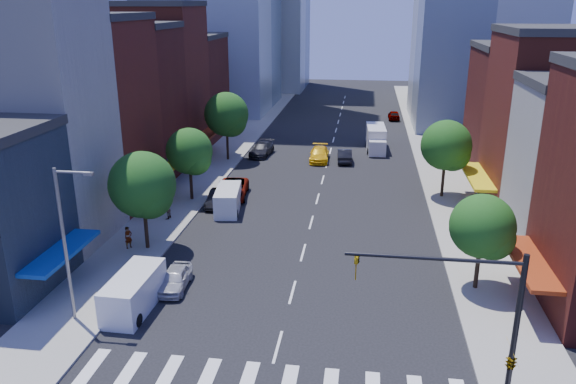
{
  "coord_description": "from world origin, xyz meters",
  "views": [
    {
      "loc": [
        4.08,
        -25.3,
        17.37
      ],
      "look_at": [
        -0.97,
        10.93,
        5.0
      ],
      "focal_mm": 35.0,
      "sensor_mm": 36.0,
      "label": 1
    }
  ],
  "objects_px": {
    "parked_car_rear": "(262,149)",
    "traffic_car_far": "(394,115)",
    "box_truck": "(376,139)",
    "pedestrian_near": "(128,237)",
    "parked_car_front": "(175,278)",
    "parked_car_third": "(233,189)",
    "pedestrian_far": "(167,210)",
    "taxi": "(319,154)",
    "traffic_car_oncoming": "(344,155)",
    "cargo_van_near": "(133,293)",
    "cargo_van_far": "(228,200)",
    "parked_car_second": "(218,198)"
  },
  "relations": [
    {
      "from": "cargo_van_far",
      "to": "cargo_van_near",
      "type": "bearing_deg",
      "value": -102.83
    },
    {
      "from": "parked_car_front",
      "to": "parked_car_second",
      "type": "height_order",
      "value": "parked_car_second"
    },
    {
      "from": "traffic_car_far",
      "to": "pedestrian_far",
      "type": "height_order",
      "value": "pedestrian_far"
    },
    {
      "from": "parked_car_third",
      "to": "cargo_van_far",
      "type": "xyz_separation_m",
      "value": [
        0.47,
        -3.8,
        0.24
      ]
    },
    {
      "from": "parked_car_rear",
      "to": "box_truck",
      "type": "bearing_deg",
      "value": 23.77
    },
    {
      "from": "taxi",
      "to": "pedestrian_far",
      "type": "distance_m",
      "value": 23.33
    },
    {
      "from": "taxi",
      "to": "box_truck",
      "type": "xyz_separation_m",
      "value": [
        6.5,
        5.86,
        0.61
      ]
    },
    {
      "from": "parked_car_front",
      "to": "pedestrian_far",
      "type": "bearing_deg",
      "value": 108.26
    },
    {
      "from": "parked_car_second",
      "to": "parked_car_rear",
      "type": "relative_size",
      "value": 0.82
    },
    {
      "from": "parked_car_front",
      "to": "traffic_car_far",
      "type": "xyz_separation_m",
      "value": [
        16.0,
        57.47,
        0.03
      ]
    },
    {
      "from": "taxi",
      "to": "traffic_car_oncoming",
      "type": "relative_size",
      "value": 1.15
    },
    {
      "from": "box_truck",
      "to": "pedestrian_near",
      "type": "relative_size",
      "value": 4.38
    },
    {
      "from": "traffic_car_far",
      "to": "parked_car_third",
      "type": "bearing_deg",
      "value": 66.64
    },
    {
      "from": "parked_car_third",
      "to": "parked_car_front",
      "type": "bearing_deg",
      "value": -94.74
    },
    {
      "from": "box_truck",
      "to": "taxi",
      "type": "bearing_deg",
      "value": -140.86
    },
    {
      "from": "traffic_car_far",
      "to": "cargo_van_near",
      "type": "bearing_deg",
      "value": 73.01
    },
    {
      "from": "parked_car_second",
      "to": "box_truck",
      "type": "height_order",
      "value": "box_truck"
    },
    {
      "from": "parked_car_third",
      "to": "traffic_car_oncoming",
      "type": "relative_size",
      "value": 1.25
    },
    {
      "from": "traffic_car_oncoming",
      "to": "traffic_car_far",
      "type": "bearing_deg",
      "value": -108.51
    },
    {
      "from": "parked_car_rear",
      "to": "taxi",
      "type": "xyz_separation_m",
      "value": [
        7.02,
        -1.44,
        0.01
      ]
    },
    {
      "from": "cargo_van_far",
      "to": "traffic_car_far",
      "type": "distance_m",
      "value": 46.23
    },
    {
      "from": "traffic_car_oncoming",
      "to": "pedestrian_near",
      "type": "distance_m",
      "value": 30.43
    },
    {
      "from": "parked_car_rear",
      "to": "cargo_van_far",
      "type": "relative_size",
      "value": 1.01
    },
    {
      "from": "parked_car_rear",
      "to": "pedestrian_near",
      "type": "height_order",
      "value": "pedestrian_near"
    },
    {
      "from": "parked_car_front",
      "to": "box_truck",
      "type": "bearing_deg",
      "value": 67.37
    },
    {
      "from": "box_truck",
      "to": "pedestrian_far",
      "type": "relative_size",
      "value": 4.66
    },
    {
      "from": "parked_car_second",
      "to": "traffic_car_far",
      "type": "xyz_separation_m",
      "value": [
        17.23,
        42.0,
        0.02
      ]
    },
    {
      "from": "cargo_van_near",
      "to": "taxi",
      "type": "relative_size",
      "value": 1.01
    },
    {
      "from": "box_truck",
      "to": "pedestrian_far",
      "type": "bearing_deg",
      "value": -126.45
    },
    {
      "from": "parked_car_second",
      "to": "traffic_car_far",
      "type": "bearing_deg",
      "value": 67.05
    },
    {
      "from": "parked_car_front",
      "to": "traffic_car_oncoming",
      "type": "xyz_separation_m",
      "value": [
        9.4,
        31.84,
        0.07
      ]
    },
    {
      "from": "parked_car_front",
      "to": "taxi",
      "type": "height_order",
      "value": "taxi"
    },
    {
      "from": "parked_car_second",
      "to": "parked_car_rear",
      "type": "height_order",
      "value": "parked_car_rear"
    },
    {
      "from": "parked_car_second",
      "to": "parked_car_front",
      "type": "bearing_deg",
      "value": -86.1
    },
    {
      "from": "parked_car_second",
      "to": "parked_car_third",
      "type": "xyz_separation_m",
      "value": [
        0.78,
        2.43,
        0.09
      ]
    },
    {
      "from": "parked_car_rear",
      "to": "cargo_van_far",
      "type": "bearing_deg",
      "value": -82.72
    },
    {
      "from": "traffic_car_far",
      "to": "traffic_car_oncoming",
      "type": "bearing_deg",
      "value": 74.77
    },
    {
      "from": "traffic_car_far",
      "to": "box_truck",
      "type": "xyz_separation_m",
      "value": [
        -3.0,
        -19.77,
        0.65
      ]
    },
    {
      "from": "parked_car_third",
      "to": "box_truck",
      "type": "height_order",
      "value": "box_truck"
    },
    {
      "from": "box_truck",
      "to": "traffic_car_oncoming",
      "type": "bearing_deg",
      "value": -124.48
    },
    {
      "from": "parked_car_third",
      "to": "parked_car_rear",
      "type": "height_order",
      "value": "parked_car_third"
    },
    {
      "from": "traffic_car_far",
      "to": "pedestrian_far",
      "type": "xyz_separation_m",
      "value": [
        -20.53,
        -46.19,
        0.22
      ]
    },
    {
      "from": "cargo_van_far",
      "to": "pedestrian_near",
      "type": "bearing_deg",
      "value": -128.57
    },
    {
      "from": "parked_car_rear",
      "to": "traffic_car_far",
      "type": "height_order",
      "value": "parked_car_rear"
    },
    {
      "from": "traffic_car_oncoming",
      "to": "traffic_car_far",
      "type": "distance_m",
      "value": 26.46
    },
    {
      "from": "parked_car_third",
      "to": "pedestrian_far",
      "type": "distance_m",
      "value": 7.77
    },
    {
      "from": "parked_car_front",
      "to": "taxi",
      "type": "relative_size",
      "value": 0.76
    },
    {
      "from": "box_truck",
      "to": "parked_car_front",
      "type": "bearing_deg",
      "value": -111.91
    },
    {
      "from": "taxi",
      "to": "pedestrian_far",
      "type": "bearing_deg",
      "value": -120.33
    },
    {
      "from": "parked_car_third",
      "to": "box_truck",
      "type": "xyz_separation_m",
      "value": [
        13.45,
        19.8,
        0.58
      ]
    }
  ]
}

